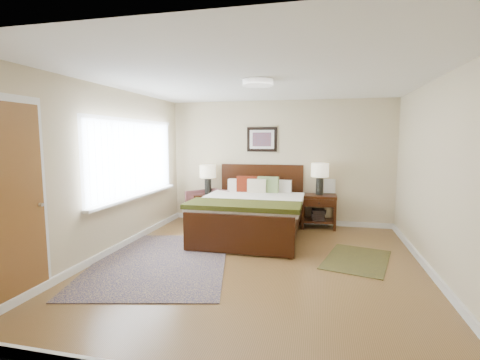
{
  "coord_description": "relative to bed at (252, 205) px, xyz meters",
  "views": [
    {
      "loc": [
        0.82,
        -4.58,
        1.73
      ],
      "look_at": [
        -0.47,
        1.01,
        1.05
      ],
      "focal_mm": 26.0,
      "sensor_mm": 36.0,
      "label": 1
    }
  ],
  "objects": [
    {
      "name": "left_wall",
      "position": [
        -1.9,
        -1.41,
        0.7
      ],
      "size": [
        0.04,
        5.0,
        2.5
      ],
      "primitive_type": "cube",
      "color": "#C2AD8D",
      "rests_on": "ground"
    },
    {
      "name": "rug_persian",
      "position": [
        -1.0,
        -1.61,
        -0.54
      ],
      "size": [
        2.36,
        2.92,
        0.01
      ],
      "primitive_type": "cube",
      "rotation": [
        0.0,
        0.0,
        0.23
      ],
      "color": "#0C0E40",
      "rests_on": "ground"
    },
    {
      "name": "back_wall",
      "position": [
        0.35,
        1.09,
        0.7
      ],
      "size": [
        4.5,
        0.04,
        2.5
      ],
      "primitive_type": "cube",
      "color": "#C2AD8D",
      "rests_on": "ground"
    },
    {
      "name": "floor",
      "position": [
        0.35,
        -1.41,
        -0.55
      ],
      "size": [
        5.0,
        5.0,
        0.0
      ],
      "primitive_type": "plane",
      "color": "brown",
      "rests_on": "ground"
    },
    {
      "name": "window",
      "position": [
        -1.85,
        -0.71,
        0.83
      ],
      "size": [
        0.11,
        2.72,
        1.32
      ],
      "color": "silver",
      "rests_on": "left_wall"
    },
    {
      "name": "bed",
      "position": [
        0.0,
        0.0,
        0.0
      ],
      "size": [
        1.82,
        2.21,
        1.19
      ],
      "color": "black",
      "rests_on": "ground"
    },
    {
      "name": "ceiling",
      "position": [
        0.35,
        -1.41,
        1.95
      ],
      "size": [
        4.5,
        5.0,
        0.02
      ],
      "primitive_type": "cube",
      "color": "white",
      "rests_on": "back_wall"
    },
    {
      "name": "nightstand_right",
      "position": [
        1.17,
        0.84,
        -0.16
      ],
      "size": [
        0.66,
        0.49,
        0.65
      ],
      "color": "black",
      "rests_on": "ground"
    },
    {
      "name": "lamp_left",
      "position": [
        -1.1,
        0.86,
        0.46
      ],
      "size": [
        0.34,
        0.34,
        0.61
      ],
      "color": "black",
      "rests_on": "nightstand_left"
    },
    {
      "name": "door",
      "position": [
        -1.88,
        -3.16,
        0.52
      ],
      "size": [
        0.06,
        1.0,
        2.18
      ],
      "color": "silver",
      "rests_on": "ground"
    },
    {
      "name": "wall_art",
      "position": [
        0.0,
        1.06,
        1.17
      ],
      "size": [
        0.62,
        0.05,
        0.5
      ],
      "color": "black",
      "rests_on": "back_wall"
    },
    {
      "name": "front_wall",
      "position": [
        0.35,
        -3.91,
        0.7
      ],
      "size": [
        4.5,
        0.04,
        2.5
      ],
      "primitive_type": "cube",
      "color": "#C2AD8D",
      "rests_on": "ground"
    },
    {
      "name": "nightstand_left",
      "position": [
        -1.1,
        0.84,
        -0.09
      ],
      "size": [
        0.48,
        0.44,
        0.58
      ],
      "color": "black",
      "rests_on": "ground"
    },
    {
      "name": "right_wall",
      "position": [
        2.6,
        -1.41,
        0.7
      ],
      "size": [
        0.04,
        5.0,
        2.5
      ],
      "primitive_type": "cube",
      "color": "#C2AD8D",
      "rests_on": "ground"
    },
    {
      "name": "ceil_fixture",
      "position": [
        0.35,
        -1.41,
        1.92
      ],
      "size": [
        0.44,
        0.44,
        0.08
      ],
      "color": "white",
      "rests_on": "ceiling"
    },
    {
      "name": "armchair",
      "position": [
        -0.97,
        0.59,
        -0.2
      ],
      "size": [
        1.07,
        1.07,
        0.7
      ],
      "primitive_type": "imported",
      "rotation": [
        0.0,
        0.0,
        -0.68
      ],
      "color": "brown",
      "rests_on": "ground"
    },
    {
      "name": "rug_navy",
      "position": [
        1.72,
        -0.92,
        -0.54
      ],
      "size": [
        1.1,
        1.4,
        0.01
      ],
      "primitive_type": "cube",
      "rotation": [
        0.0,
        0.0,
        -0.25
      ],
      "color": "black",
      "rests_on": "ground"
    },
    {
      "name": "lamp_right",
      "position": [
        1.17,
        0.86,
        0.53
      ],
      "size": [
        0.34,
        0.34,
        0.61
      ],
      "color": "black",
      "rests_on": "nightstand_right"
    }
  ]
}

